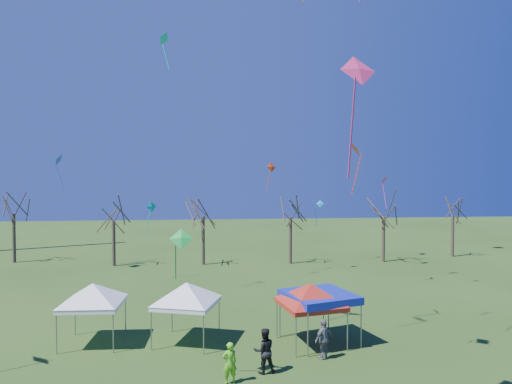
% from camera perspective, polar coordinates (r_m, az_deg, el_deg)
% --- Properties ---
extents(ground, '(140.00, 140.00, 0.00)m').
position_cam_1_polar(ground, '(21.17, -0.53, -21.59)').
color(ground, '#284717').
rests_on(ground, ground).
extents(tree_0, '(3.83, 3.83, 8.44)m').
position_cam_1_polar(tree_0, '(50.46, -28.08, -0.49)').
color(tree_0, '#3D2D21').
rests_on(tree_0, ground).
extents(tree_1, '(3.42, 3.42, 7.54)m').
position_cam_1_polar(tree_1, '(44.95, -17.41, -1.51)').
color(tree_1, '#3D2D21').
rests_on(tree_1, ground).
extents(tree_2, '(3.71, 3.71, 8.18)m').
position_cam_1_polar(tree_2, '(43.75, -6.64, -0.87)').
color(tree_2, '#3D2D21').
rests_on(tree_2, ground).
extents(tree_3, '(3.59, 3.59, 7.91)m').
position_cam_1_polar(tree_3, '(44.13, 4.33, -1.12)').
color(tree_3, '#3D2D21').
rests_on(tree_3, ground).
extents(tree_4, '(3.58, 3.58, 7.89)m').
position_cam_1_polar(tree_4, '(46.67, 15.68, -1.04)').
color(tree_4, '#3D2D21').
rests_on(tree_4, ground).
extents(tree_5, '(3.39, 3.39, 7.46)m').
position_cam_1_polar(tree_5, '(52.15, 23.41, -1.18)').
color(tree_5, '#3D2D21').
rests_on(tree_5, ground).
extents(tent_white_west, '(4.01, 4.01, 3.54)m').
position_cam_1_polar(tent_white_west, '(24.88, -19.75, -11.16)').
color(tent_white_west, gray).
rests_on(tent_white_west, ground).
extents(tent_white_mid, '(3.85, 3.85, 3.55)m').
position_cam_1_polar(tent_white_mid, '(23.88, -8.68, -11.60)').
color(tent_white_mid, gray).
rests_on(tent_white_mid, ground).
extents(tent_red, '(3.98, 3.98, 3.57)m').
position_cam_1_polar(tent_red, '(23.50, 6.88, -11.77)').
color(tent_red, gray).
rests_on(tent_red, ground).
extents(tent_blue, '(4.00, 4.00, 2.52)m').
position_cam_1_polar(tent_blue, '(24.01, 7.90, -12.87)').
color(tent_blue, gray).
rests_on(tent_blue, ground).
extents(person_dark, '(1.03, 0.85, 1.94)m').
position_cam_1_polar(person_dark, '(20.75, 1.03, -19.20)').
color(person_dark, black).
rests_on(person_dark, ground).
extents(person_grey, '(1.16, 0.96, 1.85)m').
position_cam_1_polar(person_grey, '(22.40, 8.47, -17.72)').
color(person_grey, slate).
rests_on(person_grey, ground).
extents(person_green, '(0.70, 0.56, 1.69)m').
position_cam_1_polar(person_green, '(19.91, -3.32, -20.52)').
color(person_green, '#65CB20').
rests_on(person_green, ground).
extents(kite_12, '(1.00, 1.04, 3.10)m').
position_cam_1_polar(kite_12, '(43.41, 15.70, 1.36)').
color(kite_12, '#F737B5').
rests_on(kite_12, ground).
extents(kite_19, '(0.90, 0.71, 2.38)m').
position_cam_1_polar(kite_19, '(39.00, 1.93, 3.06)').
color(kite_19, '#E34215').
rests_on(kite_19, ground).
extents(kite_17, '(0.73, 1.04, 2.97)m').
position_cam_1_polar(kite_17, '(25.84, 12.36, 5.18)').
color(kite_17, red).
rests_on(kite_17, ground).
extents(kite_1, '(0.97, 0.66, 2.09)m').
position_cam_1_polar(kite_1, '(18.47, -9.35, -5.83)').
color(kite_1, green).
rests_on(kite_1, ground).
extents(kite_2, '(0.68, 1.25, 3.08)m').
position_cam_1_polar(kite_2, '(43.22, -23.50, 3.69)').
color(kite_2, blue).
rests_on(kite_2, ground).
extents(kite_22, '(0.88, 0.78, 2.46)m').
position_cam_1_polar(kite_22, '(41.12, 7.96, -1.64)').
color(kite_22, '#1277C3').
rests_on(kite_22, ground).
extents(kite_5, '(1.34, 0.93, 3.99)m').
position_cam_1_polar(kite_5, '(15.27, 12.67, 14.50)').
color(kite_5, '#D02E65').
rests_on(kite_5, ground).
extents(kite_24, '(0.87, 1.03, 2.29)m').
position_cam_1_polar(kite_24, '(30.51, -11.45, 18.21)').
color(kite_24, '#0DCCA8').
rests_on(kite_24, ground).
extents(kite_13, '(0.91, 0.87, 2.41)m').
position_cam_1_polar(kite_13, '(38.11, -12.94, -1.84)').
color(kite_13, '#0CBBA6').
rests_on(kite_13, ground).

